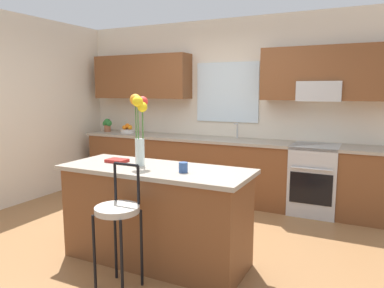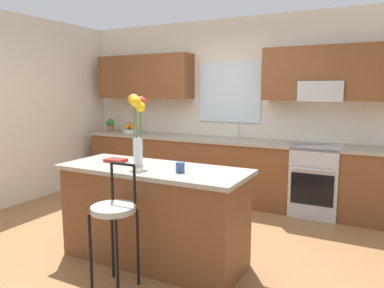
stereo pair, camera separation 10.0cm
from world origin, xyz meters
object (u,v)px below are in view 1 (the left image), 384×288
at_px(flower_vase, 140,119).
at_px(bar_stool_near, 118,215).
at_px(mug_ceramic, 183,167).
at_px(cookbook, 117,161).
at_px(oven_range, 314,179).
at_px(fruit_bowl_oranges, 128,130).
at_px(potted_plant_small, 107,124).
at_px(kitchen_island, 156,214).

bearing_deg(flower_vase, bar_stool_near, -73.46).
distance_m(mug_ceramic, cookbook, 0.82).
distance_m(flower_vase, cookbook, 0.52).
height_order(flower_vase, mug_ceramic, flower_vase).
relative_size(oven_range, fruit_bowl_oranges, 3.83).
height_order(flower_vase, potted_plant_small, flower_vase).
xyz_separation_m(kitchen_island, potted_plant_small, (-2.31, 2.16, 0.59)).
height_order(oven_range, potted_plant_small, potted_plant_small).
xyz_separation_m(oven_range, bar_stool_near, (-1.15, -2.70, 0.18)).
bearing_deg(cookbook, oven_range, 52.07).
bearing_deg(fruit_bowl_oranges, flower_vase, -51.31).
bearing_deg(flower_vase, fruit_bowl_oranges, 128.69).
relative_size(mug_ceramic, fruit_bowl_oranges, 0.37).
distance_m(oven_range, cookbook, 2.69).
distance_m(flower_vase, mug_ceramic, 0.65).
relative_size(kitchen_island, fruit_bowl_oranges, 7.58).
xyz_separation_m(mug_ceramic, potted_plant_small, (-2.65, 2.22, 0.08)).
height_order(mug_ceramic, potted_plant_small, potted_plant_small).
bearing_deg(flower_vase, kitchen_island, -5.87).
relative_size(bar_stool_near, potted_plant_small, 4.59).
height_order(flower_vase, fruit_bowl_oranges, flower_vase).
bearing_deg(oven_range, fruit_bowl_oranges, 179.46).
bearing_deg(mug_ceramic, flower_vase, 170.28).
relative_size(mug_ceramic, potted_plant_small, 0.40).
bearing_deg(potted_plant_small, kitchen_island, -42.97).
xyz_separation_m(flower_vase, fruit_bowl_oranges, (-1.71, 2.14, -0.39)).
relative_size(flower_vase, cookbook, 3.40).
bearing_deg(oven_range, mug_ceramic, -110.44).
distance_m(flower_vase, potted_plant_small, 3.04).
relative_size(flower_vase, mug_ceramic, 7.56).
bearing_deg(mug_ceramic, bar_stool_near, -123.69).
xyz_separation_m(kitchen_island, bar_stool_near, (0.00, -0.57, 0.17)).
bearing_deg(cookbook, bar_stool_near, -52.36).
bearing_deg(oven_range, potted_plant_small, 179.59).
height_order(mug_ceramic, cookbook, mug_ceramic).
bearing_deg(kitchen_island, fruit_bowl_oranges, 131.19).
xyz_separation_m(bar_stool_near, flower_vase, (-0.17, 0.59, 0.73)).
xyz_separation_m(oven_range, mug_ceramic, (-0.82, -2.20, 0.51)).
height_order(kitchen_island, mug_ceramic, mug_ceramic).
height_order(bar_stool_near, flower_vase, flower_vase).
xyz_separation_m(bar_stool_near, fruit_bowl_oranges, (-1.89, 2.73, 0.34)).
height_order(bar_stool_near, cookbook, bar_stool_near).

